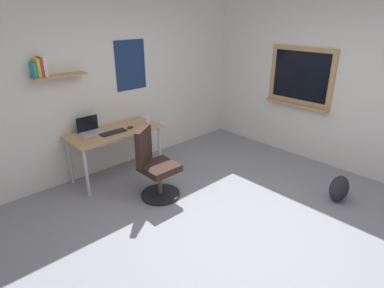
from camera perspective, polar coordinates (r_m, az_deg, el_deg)
name	(u,v)px	position (r m, az deg, el deg)	size (l,w,h in m)	color
ground_plane	(236,230)	(3.84, 7.76, -14.87)	(5.20, 5.20, 0.00)	gray
wall_back	(113,84)	(5.04, -13.79, 10.31)	(5.00, 0.30, 2.60)	silver
wall_right	(346,85)	(5.32, 25.54, 9.39)	(0.22, 5.00, 2.60)	silver
desk	(115,136)	(4.77, -13.46, 1.46)	(1.33, 0.62, 0.73)	tan
office_chair	(155,168)	(4.25, -6.60, -4.29)	(0.56, 0.57, 0.95)	black
laptop	(90,129)	(4.72, -17.63, 2.50)	(0.31, 0.21, 0.23)	#ADAFB5
keyboard	(113,132)	(4.64, -13.77, 2.01)	(0.37, 0.13, 0.02)	black
computer_mouse	(130,127)	(4.77, -10.89, 2.92)	(0.10, 0.06, 0.03)	#262628
coffee_mug	(148,119)	(4.99, -7.86, 4.33)	(0.08, 0.08, 0.09)	silver
backpack	(339,188)	(4.64, 24.58, -7.16)	(0.32, 0.22, 0.35)	#232328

